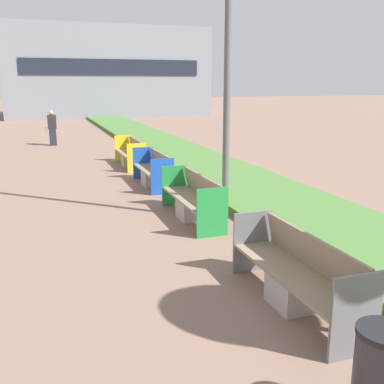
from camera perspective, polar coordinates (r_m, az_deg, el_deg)
planter_grass_strip at (r=10.83m, az=10.73°, el=-1.10°), size 2.80×120.00×0.18m
building_backdrop at (r=40.92m, az=-10.87°, el=14.65°), size 16.67×7.68×7.31m
bench_grey_frame at (r=6.00m, az=13.14°, el=-10.63°), size 0.65×2.42×0.94m
bench_green_frame at (r=9.45m, az=0.16°, el=-1.24°), size 0.65×2.44×0.94m
bench_blue_frame at (r=12.61m, az=-4.91°, el=2.48°), size 0.65×2.22×0.94m
bench_yellow_frame at (r=15.68m, az=-7.79°, el=4.63°), size 0.65×2.38×0.94m
litter_bin at (r=4.27m, az=22.85°, el=-21.02°), size 0.47×0.47×0.90m
street_lamp_post at (r=9.17m, az=4.64°, el=21.11°), size 0.24×0.44×7.24m
pedestrian_walking at (r=21.71m, az=-17.35°, el=7.78°), size 0.53×0.24×1.60m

